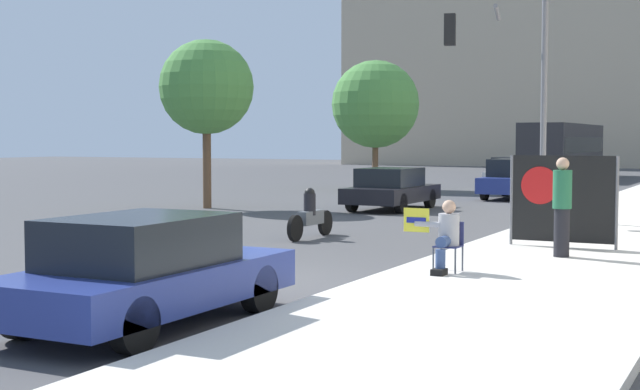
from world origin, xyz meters
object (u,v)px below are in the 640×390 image
(city_bus_on_road, at_px, (563,147))
(street_tree_midblock, at_px, (375,104))
(jogger_on_sidewalk, at_px, (562,206))
(car_on_road_midblock, at_px, (516,179))
(seated_protester, at_px, (446,234))
(traffic_light_pole, at_px, (509,74))
(protest_banner, at_px, (562,199))
(street_tree_near_curb, at_px, (206,88))
(car_on_road_distant, at_px, (515,173))
(motorcycle_on_road, at_px, (310,216))
(parked_car_curbside, at_px, (146,271))
(car_on_road_nearest, at_px, (391,189))

(city_bus_on_road, distance_m, street_tree_midblock, 16.83)
(jogger_on_sidewalk, bearing_deg, car_on_road_midblock, -112.86)
(seated_protester, relative_size, traffic_light_pole, 0.20)
(seated_protester, xyz_separation_m, city_bus_on_road, (-6.34, 39.83, 1.08))
(protest_banner, xyz_separation_m, city_bus_on_road, (-7.31, 35.58, 0.73))
(jogger_on_sidewalk, bearing_deg, street_tree_near_curb, -71.88)
(car_on_road_midblock, height_order, car_on_road_distant, car_on_road_midblock)
(jogger_on_sidewalk, bearing_deg, motorcycle_on_road, -56.83)
(motorcycle_on_road, height_order, street_tree_near_curb, street_tree_near_curb)
(protest_banner, height_order, car_on_road_distant, protest_banner)
(parked_car_curbside, relative_size, city_bus_on_road, 0.34)
(car_on_road_nearest, height_order, city_bus_on_road, city_bus_on_road)
(seated_protester, bearing_deg, car_on_road_nearest, 130.84)
(traffic_light_pole, distance_m, street_tree_midblock, 17.28)
(protest_banner, distance_m, city_bus_on_road, 36.33)
(jogger_on_sidewalk, bearing_deg, traffic_light_pole, -107.53)
(car_on_road_midblock, bearing_deg, motorcycle_on_road, -92.28)
(protest_banner, relative_size, parked_car_curbside, 0.51)
(car_on_road_midblock, xyz_separation_m, car_on_road_distant, (-1.82, 6.90, -0.03))
(jogger_on_sidewalk, bearing_deg, seated_protester, 25.03)
(parked_car_curbside, height_order, city_bus_on_road, city_bus_on_road)
(traffic_light_pole, distance_m, car_on_road_distant, 18.59)
(protest_banner, bearing_deg, car_on_road_midblock, 107.50)
(car_on_road_distant, bearing_deg, parked_car_curbside, -83.17)
(protest_banner, bearing_deg, parked_car_curbside, -108.60)
(seated_protester, distance_m, street_tree_near_curb, 16.80)
(protest_banner, height_order, city_bus_on_road, city_bus_on_road)
(seated_protester, height_order, car_on_road_distant, car_on_road_distant)
(car_on_road_nearest, bearing_deg, jogger_on_sidewalk, -53.94)
(parked_car_curbside, distance_m, street_tree_near_curb, 19.26)
(seated_protester, relative_size, street_tree_midblock, 0.20)
(traffic_light_pole, relative_size, car_on_road_midblock, 1.22)
(car_on_road_nearest, xyz_separation_m, motorcycle_on_road, (1.54, -8.69, -0.17))
(parked_car_curbside, xyz_separation_m, street_tree_near_curb, (-10.02, 16.11, 3.33))
(jogger_on_sidewalk, xyz_separation_m, protest_banner, (-0.32, 1.52, 0.03))
(car_on_road_midblock, bearing_deg, seated_protester, -78.47)
(traffic_light_pole, distance_m, motorcycle_on_road, 7.09)
(motorcycle_on_road, bearing_deg, street_tree_midblock, 109.16)
(city_bus_on_road, height_order, street_tree_near_curb, street_tree_near_curb)
(parked_car_curbside, bearing_deg, car_on_road_nearest, 103.14)
(motorcycle_on_road, distance_m, street_tree_near_curb, 10.40)
(traffic_light_pole, bearing_deg, protest_banner, -64.99)
(parked_car_curbside, relative_size, street_tree_near_curb, 0.74)
(car_on_road_nearest, bearing_deg, car_on_road_midblock, 73.56)
(traffic_light_pole, distance_m, parked_car_curbside, 15.21)
(motorcycle_on_road, bearing_deg, car_on_road_midblock, 87.72)
(protest_banner, bearing_deg, street_tree_near_curb, 152.35)
(jogger_on_sidewalk, bearing_deg, parked_car_curbside, 26.18)
(parked_car_curbside, bearing_deg, city_bus_on_road, 95.36)
(street_tree_near_curb, distance_m, street_tree_midblock, 12.86)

